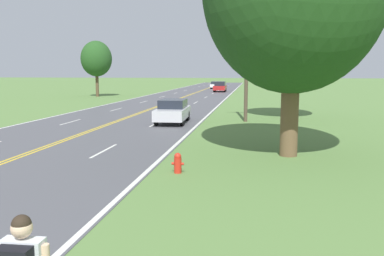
# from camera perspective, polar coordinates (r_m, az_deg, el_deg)

# --- Properties ---
(fire_hydrant) EXTENTS (0.41, 0.25, 0.68)m
(fire_hydrant) POSITION_cam_1_polar(r_m,az_deg,el_deg) (13.54, -2.01, -4.90)
(fire_hydrant) COLOR red
(fire_hydrant) RESTS_ON ground
(utility_pole_midground) EXTENTS (1.80, 0.24, 7.95)m
(utility_pole_midground) POSITION_cam_1_polar(r_m,az_deg,el_deg) (27.29, 7.67, 9.53)
(utility_pole_midground) COLOR brown
(utility_pole_midground) RESTS_ON ground
(tree_left_verge) EXTENTS (5.42, 5.42, 9.45)m
(tree_left_verge) POSITION_cam_1_polar(r_m,az_deg,el_deg) (29.58, 14.18, 13.46)
(tree_left_verge) COLOR #473828
(tree_left_verge) RESTS_ON ground
(tree_mid_treeline) EXTENTS (4.04, 4.04, 7.30)m
(tree_mid_treeline) POSITION_cam_1_polar(r_m,az_deg,el_deg) (55.47, -13.28, 9.43)
(tree_mid_treeline) COLOR brown
(tree_mid_treeline) RESTS_ON ground
(car_silver_sedan_nearest) EXTENTS (2.00, 4.54, 1.53)m
(car_silver_sedan_nearest) POSITION_cam_1_polar(r_m,az_deg,el_deg) (26.51, -2.72, 2.43)
(car_silver_sedan_nearest) COLOR black
(car_silver_sedan_nearest) RESTS_ON ground
(car_red_sedan_approaching) EXTENTS (1.91, 4.40, 1.68)m
(car_red_sedan_approaching) POSITION_cam_1_polar(r_m,az_deg,el_deg) (66.76, 3.96, 5.83)
(car_red_sedan_approaching) COLOR black
(car_red_sedan_approaching) RESTS_ON ground
(car_white_hatchback_mid_near) EXTENTS (2.03, 3.88, 1.40)m
(car_white_hatchback_mid_near) POSITION_cam_1_polar(r_m,az_deg,el_deg) (78.05, 3.42, 6.08)
(car_white_hatchback_mid_near) COLOR black
(car_white_hatchback_mid_near) RESTS_ON ground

